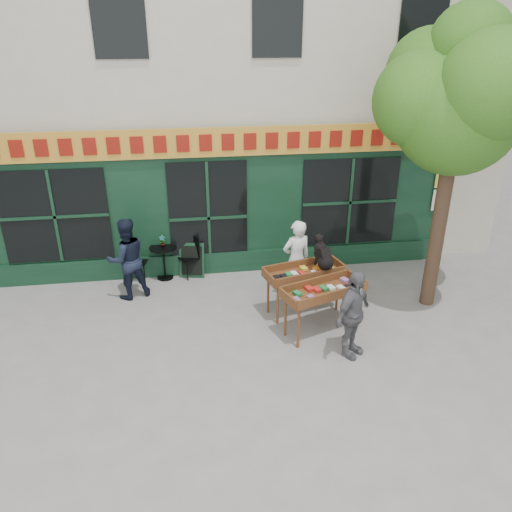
% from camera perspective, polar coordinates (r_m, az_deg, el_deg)
% --- Properties ---
extents(ground, '(80.00, 80.00, 0.00)m').
position_cam_1_polar(ground, '(9.54, -4.24, -8.08)').
color(ground, slate).
rests_on(ground, ground).
extents(building, '(14.00, 7.26, 10.00)m').
position_cam_1_polar(building, '(14.00, -7.11, 23.78)').
color(building, beige).
rests_on(building, ground).
extents(street_tree, '(3.05, 2.90, 5.60)m').
position_cam_1_polar(street_tree, '(9.73, 22.35, 16.78)').
color(street_tree, '#382619').
rests_on(street_tree, ground).
extents(book_cart_center, '(1.61, 0.97, 0.99)m').
position_cam_1_polar(book_cart_center, '(9.66, 5.48, -2.08)').
color(book_cart_center, brown).
rests_on(book_cart_center, ground).
extents(dog, '(0.48, 0.66, 0.60)m').
position_cam_1_polar(dog, '(9.50, 7.72, 0.46)').
color(dog, black).
rests_on(dog, book_cart_center).
extents(woman, '(0.69, 0.54, 1.68)m').
position_cam_1_polar(woman, '(10.22, 4.64, -0.37)').
color(woman, silver).
rests_on(woman, ground).
extents(book_cart_right, '(1.62, 1.08, 0.99)m').
position_cam_1_polar(book_cart_right, '(9.04, 7.71, -4.19)').
color(book_cart_right, brown).
rests_on(book_cart_right, ground).
extents(man_right, '(0.96, 0.89, 1.59)m').
position_cam_1_polar(man_right, '(8.52, 11.01, -6.59)').
color(man_right, '#545559').
rests_on(man_right, ground).
extents(bistro_table, '(0.60, 0.60, 0.76)m').
position_cam_1_polar(bistro_table, '(11.22, -10.51, -0.01)').
color(bistro_table, black).
rests_on(bistro_table, ground).
extents(bistro_chair_left, '(0.44, 0.43, 0.95)m').
position_cam_1_polar(bistro_chair_left, '(11.28, -13.74, -0.10)').
color(bistro_chair_left, black).
rests_on(bistro_chair_left, ground).
extents(bistro_chair_right, '(0.50, 0.50, 0.95)m').
position_cam_1_polar(bistro_chair_right, '(11.24, -7.33, 0.35)').
color(bistro_chair_right, black).
rests_on(bistro_chair_right, ground).
extents(potted_plant, '(0.15, 0.10, 0.27)m').
position_cam_1_polar(potted_plant, '(11.08, -10.65, 1.67)').
color(potted_plant, gray).
rests_on(potted_plant, bistro_table).
extents(man_left, '(1.02, 0.92, 1.73)m').
position_cam_1_polar(man_left, '(10.48, -14.54, -0.32)').
color(man_left, black).
rests_on(man_left, ground).
extents(chalkboard, '(0.59, 0.30, 0.79)m').
position_cam_1_polar(chalkboard, '(11.26, -7.35, -0.51)').
color(chalkboard, black).
rests_on(chalkboard, ground).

